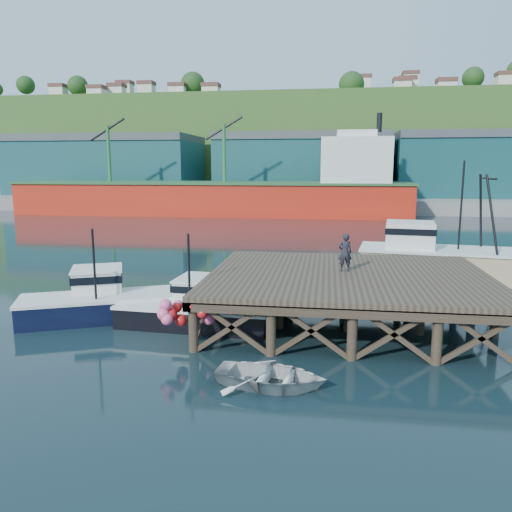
% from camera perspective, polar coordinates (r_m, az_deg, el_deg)
% --- Properties ---
extents(ground, '(300.00, 300.00, 0.00)m').
position_cam_1_polar(ground, '(23.09, -3.54, -6.71)').
color(ground, black).
rests_on(ground, ground).
extents(wharf, '(12.00, 10.00, 2.62)m').
position_cam_1_polar(wharf, '(21.98, 10.50, -2.50)').
color(wharf, brown).
rests_on(wharf, ground).
extents(far_quay, '(160.00, 40.00, 2.00)m').
position_cam_1_polar(far_quay, '(91.92, 5.40, 6.53)').
color(far_quay, gray).
rests_on(far_quay, ground).
extents(warehouse_left, '(32.00, 16.00, 9.00)m').
position_cam_1_polar(warehouse_left, '(95.23, -16.56, 9.60)').
color(warehouse_left, '#184B51').
rests_on(warehouse_left, far_quay).
extents(warehouse_mid, '(28.00, 16.00, 9.00)m').
position_cam_1_polar(warehouse_mid, '(86.75, 5.29, 9.95)').
color(warehouse_mid, '#184B51').
rests_on(warehouse_mid, far_quay).
extents(warehouse_right, '(30.00, 16.00, 9.00)m').
position_cam_1_polar(warehouse_right, '(90.29, 24.92, 9.08)').
color(warehouse_right, '#184B51').
rests_on(warehouse_right, far_quay).
extents(cargo_ship, '(55.50, 10.00, 13.75)m').
position_cam_1_polar(cargo_ship, '(70.92, -2.39, 7.39)').
color(cargo_ship, red).
rests_on(cargo_ship, ground).
extents(hillside, '(220.00, 50.00, 22.00)m').
position_cam_1_polar(hillside, '(121.79, 6.21, 12.09)').
color(hillside, '#2D511E').
rests_on(hillside, ground).
extents(boat_navy, '(7.03, 4.94, 4.14)m').
position_cam_1_polar(boat_navy, '(23.55, -17.66, -4.75)').
color(boat_navy, black).
rests_on(boat_navy, ground).
extents(boat_black, '(6.70, 5.62, 4.05)m').
position_cam_1_polar(boat_black, '(21.67, -6.72, -5.84)').
color(boat_black, black).
rests_on(boat_black, ground).
extents(trawler, '(10.95, 5.14, 7.06)m').
position_cam_1_polar(trawler, '(32.27, 20.84, 0.13)').
color(trawler, tan).
rests_on(trawler, ground).
extents(dinghy, '(3.79, 2.96, 0.72)m').
position_cam_1_polar(dinghy, '(15.76, 1.66, -13.52)').
color(dinghy, silver).
rests_on(dinghy, ground).
extents(dockworker, '(0.69, 0.53, 1.69)m').
position_cam_1_polar(dockworker, '(22.35, 10.13, 0.41)').
color(dockworker, black).
rests_on(dockworker, wharf).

